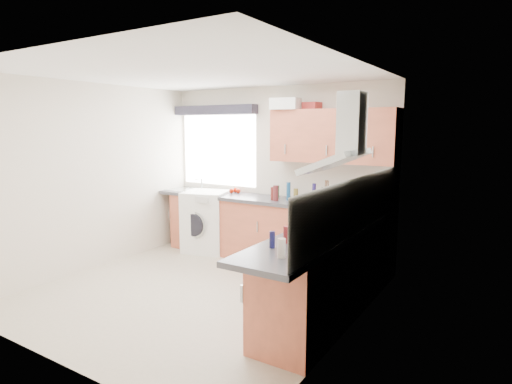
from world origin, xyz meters
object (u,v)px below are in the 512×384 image
Objects in this scene: extractor_hood at (343,142)px; upper_cabinets at (333,136)px; washing_machine at (207,221)px; oven at (330,273)px.

upper_cabinets reaches higher than extractor_hood.
washing_machine is (-2.60, 1.10, -1.30)m from extractor_hood.
oven is at bearing -67.46° from upper_cabinets.
washing_machine is (-2.50, 1.10, 0.04)m from oven.
oven is 1.99m from upper_cabinets.
extractor_hood reaches higher than washing_machine.
upper_cabinets reaches higher than washing_machine.
upper_cabinets reaches higher than oven.
oven is 0.91× the size of washing_machine.
washing_machine is at bearing 156.25° from oven.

